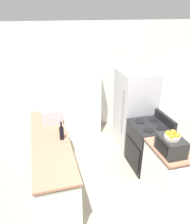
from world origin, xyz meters
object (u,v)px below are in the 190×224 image
at_px(stove, 148,145).
at_px(fruit_bowl, 172,135).
at_px(toaster_oven, 171,145).
at_px(pantry_cabinet, 79,94).
at_px(wine_bottle, 62,133).
at_px(microwave, 51,114).
at_px(refrigerator, 135,110).

height_order(stove, fruit_bowl, fruit_bowl).
bearing_deg(toaster_oven, pantry_cabinet, 108.88).
height_order(wine_bottle, toaster_oven, wine_bottle).
height_order(microwave, toaster_oven, microwave).
relative_size(stove, microwave, 2.41).
bearing_deg(wine_bottle, stove, 1.91).
height_order(refrigerator, microwave, refrigerator).
bearing_deg(toaster_oven, microwave, 136.59).
bearing_deg(toaster_oven, stove, 80.43).
bearing_deg(pantry_cabinet, stove, -58.86).
relative_size(refrigerator, toaster_oven, 3.99).
bearing_deg(toaster_oven, wine_bottle, 151.90).
xyz_separation_m(toaster_oven, fruit_bowl, (-0.02, -0.02, 0.18)).
xyz_separation_m(stove, microwave, (-1.73, 0.65, 0.58)).
distance_m(stove, microwave, 1.94).
relative_size(stove, refrigerator, 0.62).
distance_m(pantry_cabinet, refrigerator, 1.37).
relative_size(refrigerator, fruit_bowl, 7.73).
bearing_deg(fruit_bowl, wine_bottle, 151.08).
height_order(refrigerator, wine_bottle, refrigerator).
bearing_deg(refrigerator, stove, -92.50).
bearing_deg(toaster_oven, refrigerator, 83.75).
relative_size(pantry_cabinet, refrigerator, 1.17).
xyz_separation_m(stove, wine_bottle, (-1.63, -0.05, 0.56)).
bearing_deg(stove, fruit_bowl, -100.46).
bearing_deg(stove, microwave, 159.34).
distance_m(refrigerator, wine_bottle, 1.86).
bearing_deg(refrigerator, wine_bottle, -153.88).
distance_m(refrigerator, microwave, 1.77).
relative_size(wine_bottle, toaster_oven, 0.74).
xyz_separation_m(microwave, fruit_bowl, (1.57, -1.52, 0.17)).
height_order(pantry_cabinet, fruit_bowl, pantry_cabinet).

